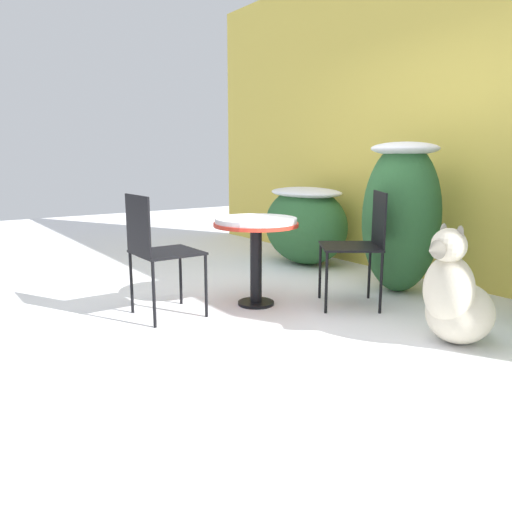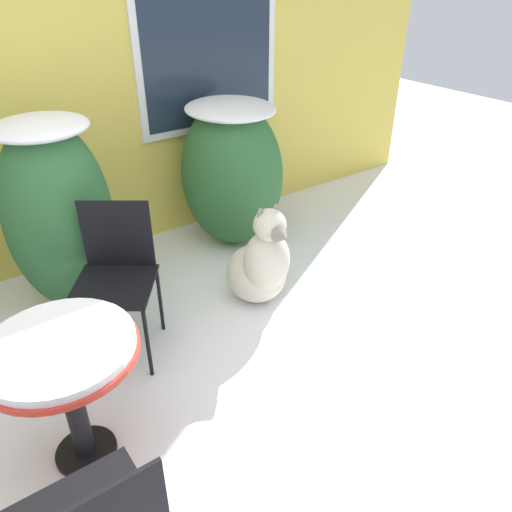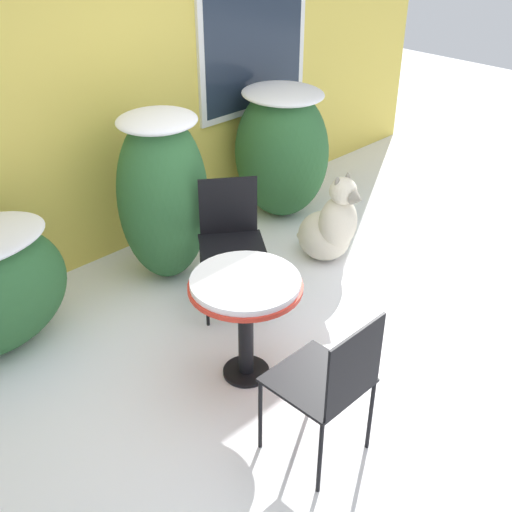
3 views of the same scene
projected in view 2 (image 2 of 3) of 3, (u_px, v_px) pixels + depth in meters
ground_plane at (187, 439)px, 2.65m from camera, size 16.00×16.00×0.00m
house_wall at (21, 47)px, 3.35m from camera, size 8.00×0.10×3.36m
shrub_middle at (58, 214)px, 3.34m from camera, size 0.71×0.69×1.37m
shrub_right at (232, 171)px, 4.19m from camera, size 0.83×0.90×1.23m
patio_table at (63, 365)px, 2.26m from camera, size 0.71×0.71×0.74m
patio_chair_near_table at (116, 272)px, 3.03m from camera, size 0.66×0.66×0.96m
dog at (260, 266)px, 3.56m from camera, size 0.46×0.69×0.82m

